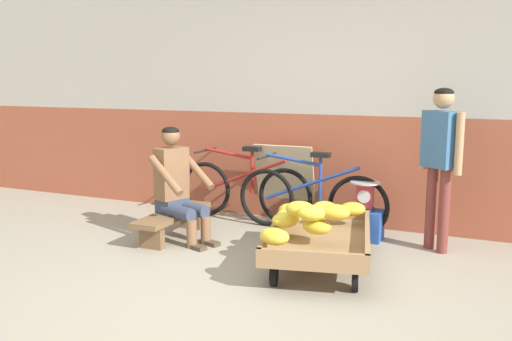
{
  "coord_description": "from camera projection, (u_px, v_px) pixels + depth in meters",
  "views": [
    {
      "loc": [
        1.79,
        -3.32,
        1.61
      ],
      "look_at": [
        -0.28,
        1.35,
        0.75
      ],
      "focal_mm": 38.33,
      "sensor_mm": 36.0,
      "label": 1
    }
  ],
  "objects": [
    {
      "name": "back_wall",
      "position": [
        325.0,
        89.0,
        6.1
      ],
      "size": [
        16.0,
        0.3,
        2.99
      ],
      "color": "#A35138",
      "rests_on": "ground"
    },
    {
      "name": "ground_plane",
      "position": [
        216.0,
        303.0,
        3.98
      ],
      "size": [
        80.0,
        80.0,
        0.0
      ],
      "primitive_type": "plane",
      "color": "gray"
    },
    {
      "name": "banana_cart",
      "position": [
        320.0,
        240.0,
        4.7
      ],
      "size": [
        1.14,
        1.59,
        0.36
      ],
      "color": "#99754C",
      "rests_on": "ground"
    },
    {
      "name": "bicycle_near_left",
      "position": [
        244.0,
        190.0,
        6.26
      ],
      "size": [
        1.66,
        0.48,
        0.86
      ],
      "color": "black",
      "rests_on": "ground"
    },
    {
      "name": "customer_adult",
      "position": [
        441.0,
        151.0,
        5.03
      ],
      "size": [
        0.4,
        0.35,
        1.53
      ],
      "color": "brown",
      "rests_on": "ground"
    },
    {
      "name": "weighing_scale",
      "position": [
        365.0,
        195.0,
        5.48
      ],
      "size": [
        0.3,
        0.3,
        0.29
      ],
      "color": "#28282D",
      "rests_on": "plastic_crate"
    },
    {
      "name": "sign_board",
      "position": [
        285.0,
        182.0,
        6.26
      ],
      "size": [
        0.7,
        0.25,
        0.88
      ],
      "color": "#C6B289",
      "rests_on": "ground"
    },
    {
      "name": "vendor_seated",
      "position": [
        177.0,
        184.0,
        5.45
      ],
      "size": [
        0.73,
        0.6,
        1.14
      ],
      "color": "brown",
      "rests_on": "ground"
    },
    {
      "name": "low_bench",
      "position": [
        173.0,
        219.0,
        5.57
      ],
      "size": [
        0.32,
        1.11,
        0.27
      ],
      "color": "brown",
      "rests_on": "ground"
    },
    {
      "name": "banana_pile",
      "position": [
        309.0,
        216.0,
        4.64
      ],
      "size": [
        0.81,
        1.35,
        0.26
      ],
      "color": "gold",
      "rests_on": "banana_cart"
    },
    {
      "name": "bicycle_far_left",
      "position": [
        310.0,
        199.0,
        5.79
      ],
      "size": [
        1.66,
        0.48,
        0.86
      ],
      "color": "black",
      "rests_on": "ground"
    },
    {
      "name": "plastic_crate",
      "position": [
        364.0,
        225.0,
        5.53
      ],
      "size": [
        0.36,
        0.28,
        0.3
      ],
      "color": "#234CA8",
      "rests_on": "ground"
    }
  ]
}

